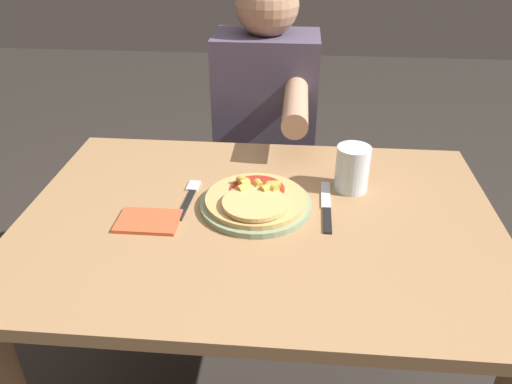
{
  "coord_description": "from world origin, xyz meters",
  "views": [
    {
      "loc": [
        0.07,
        -0.93,
        1.36
      ],
      "look_at": [
        -0.01,
        0.04,
        0.78
      ],
      "focal_mm": 35.0,
      "sensor_mm": 36.0,
      "label": 1
    }
  ],
  "objects_px": {
    "pizza": "(256,199)",
    "person_diner": "(266,125)",
    "plate": "(256,204)",
    "drinking_glass": "(352,168)",
    "fork": "(189,197)",
    "dining_table": "(259,259)",
    "knife": "(326,207)"
  },
  "relations": [
    {
      "from": "pizza",
      "to": "person_diner",
      "type": "bearing_deg",
      "value": 91.6
    },
    {
      "from": "plate",
      "to": "pizza",
      "type": "relative_size",
      "value": 1.1
    },
    {
      "from": "plate",
      "to": "drinking_glass",
      "type": "distance_m",
      "value": 0.25
    },
    {
      "from": "fork",
      "to": "dining_table",
      "type": "bearing_deg",
      "value": -20.63
    },
    {
      "from": "dining_table",
      "to": "pizza",
      "type": "distance_m",
      "value": 0.15
    },
    {
      "from": "knife",
      "to": "fork",
      "type": "bearing_deg",
      "value": 176.91
    },
    {
      "from": "pizza",
      "to": "fork",
      "type": "bearing_deg",
      "value": 169.14
    },
    {
      "from": "fork",
      "to": "drinking_glass",
      "type": "height_order",
      "value": "drinking_glass"
    },
    {
      "from": "pizza",
      "to": "drinking_glass",
      "type": "bearing_deg",
      "value": 25.47
    },
    {
      "from": "dining_table",
      "to": "fork",
      "type": "relative_size",
      "value": 6.1
    },
    {
      "from": "knife",
      "to": "person_diner",
      "type": "relative_size",
      "value": 0.19
    },
    {
      "from": "drinking_glass",
      "to": "person_diner",
      "type": "height_order",
      "value": "person_diner"
    },
    {
      "from": "dining_table",
      "to": "plate",
      "type": "distance_m",
      "value": 0.14
    },
    {
      "from": "plate",
      "to": "drinking_glass",
      "type": "bearing_deg",
      "value": 24.68
    },
    {
      "from": "plate",
      "to": "dining_table",
      "type": "bearing_deg",
      "value": -75.08
    },
    {
      "from": "fork",
      "to": "person_diner",
      "type": "xyz_separation_m",
      "value": [
        0.15,
        0.58,
        -0.06
      ]
    },
    {
      "from": "fork",
      "to": "person_diner",
      "type": "bearing_deg",
      "value": 75.85
    },
    {
      "from": "plate",
      "to": "person_diner",
      "type": "distance_m",
      "value": 0.61
    },
    {
      "from": "knife",
      "to": "person_diner",
      "type": "distance_m",
      "value": 0.63
    },
    {
      "from": "person_diner",
      "to": "pizza",
      "type": "bearing_deg",
      "value": -88.4
    },
    {
      "from": "plate",
      "to": "fork",
      "type": "relative_size",
      "value": 1.46
    },
    {
      "from": "dining_table",
      "to": "fork",
      "type": "height_order",
      "value": "fork"
    },
    {
      "from": "plate",
      "to": "knife",
      "type": "xyz_separation_m",
      "value": [
        0.16,
        0.01,
        -0.0
      ]
    },
    {
      "from": "person_diner",
      "to": "plate",
      "type": "bearing_deg",
      "value": -88.41
    },
    {
      "from": "dining_table",
      "to": "person_diner",
      "type": "height_order",
      "value": "person_diner"
    },
    {
      "from": "dining_table",
      "to": "person_diner",
      "type": "distance_m",
      "value": 0.65
    },
    {
      "from": "plate",
      "to": "fork",
      "type": "distance_m",
      "value": 0.17
    },
    {
      "from": "knife",
      "to": "drinking_glass",
      "type": "distance_m",
      "value": 0.12
    },
    {
      "from": "drinking_glass",
      "to": "person_diner",
      "type": "xyz_separation_m",
      "value": [
        -0.24,
        0.5,
        -0.11
      ]
    },
    {
      "from": "pizza",
      "to": "knife",
      "type": "relative_size",
      "value": 1.06
    },
    {
      "from": "knife",
      "to": "dining_table",
      "type": "bearing_deg",
      "value": -162.74
    },
    {
      "from": "plate",
      "to": "drinking_glass",
      "type": "relative_size",
      "value": 2.29
    }
  ]
}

